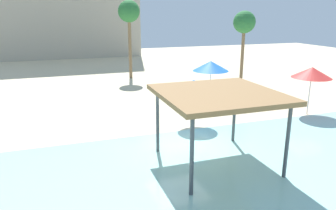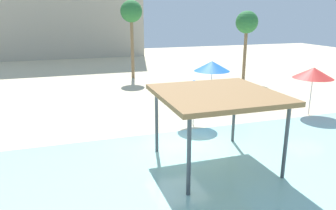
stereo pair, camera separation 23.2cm
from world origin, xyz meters
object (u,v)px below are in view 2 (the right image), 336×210
at_px(palm_tree_2, 131,13).
at_px(beach_umbrella_blue_0, 194,85).
at_px(beach_umbrella_red_1, 313,73).
at_px(lounge_chair_1, 239,95).
at_px(palm_tree_1, 247,24).
at_px(shade_pavilion, 217,97).
at_px(beach_umbrella_blue_3, 212,66).

bearing_deg(palm_tree_2, beach_umbrella_blue_0, -88.86).
xyz_separation_m(beach_umbrella_red_1, palm_tree_2, (-7.46, 14.09, 3.21)).
bearing_deg(lounge_chair_1, beach_umbrella_blue_0, -59.22).
bearing_deg(beach_umbrella_blue_0, palm_tree_2, 91.14).
bearing_deg(palm_tree_2, palm_tree_1, -22.35).
xyz_separation_m(lounge_chair_1, palm_tree_1, (3.98, 6.15, 4.52)).
distance_m(beach_umbrella_blue_0, beach_umbrella_red_1, 7.20).
relative_size(shade_pavilion, beach_umbrella_blue_3, 1.59).
bearing_deg(shade_pavilion, lounge_chair_1, 54.58).
bearing_deg(beach_umbrella_red_1, palm_tree_2, 117.89).
distance_m(beach_umbrella_blue_0, lounge_chair_1, 6.49).
bearing_deg(beach_umbrella_red_1, lounge_chair_1, 118.30).
bearing_deg(palm_tree_1, lounge_chair_1, -122.95).
height_order(beach_umbrella_blue_0, beach_umbrella_red_1, beach_umbrella_red_1).
xyz_separation_m(beach_umbrella_blue_0, lounge_chair_1, (4.95, 3.78, -1.85)).
height_order(beach_umbrella_red_1, lounge_chair_1, beach_umbrella_red_1).
bearing_deg(shade_pavilion, palm_tree_1, 55.61).
height_order(lounge_chair_1, palm_tree_1, palm_tree_1).
distance_m(beach_umbrella_red_1, palm_tree_2, 16.26).
distance_m(beach_umbrella_blue_3, palm_tree_1, 8.77).
xyz_separation_m(beach_umbrella_blue_0, palm_tree_2, (-0.27, 13.71, 3.51)).
bearing_deg(beach_umbrella_blue_3, shade_pavilion, -114.56).
distance_m(shade_pavilion, beach_umbrella_red_1, 9.17).
bearing_deg(palm_tree_2, beach_umbrella_blue_3, -71.71).
xyz_separation_m(beach_umbrella_blue_0, beach_umbrella_blue_3, (2.93, 4.00, 0.23)).
relative_size(beach_umbrella_red_1, lounge_chair_1, 1.43).
distance_m(shade_pavilion, beach_umbrella_blue_3, 9.41).
xyz_separation_m(beach_umbrella_red_1, palm_tree_1, (1.75, 10.30, 2.37)).
bearing_deg(palm_tree_1, beach_umbrella_red_1, -99.62).
relative_size(beach_umbrella_blue_3, palm_tree_1, 0.46).
xyz_separation_m(lounge_chair_1, palm_tree_2, (-5.22, 9.93, 5.37)).
bearing_deg(palm_tree_2, lounge_chair_1, -62.28).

